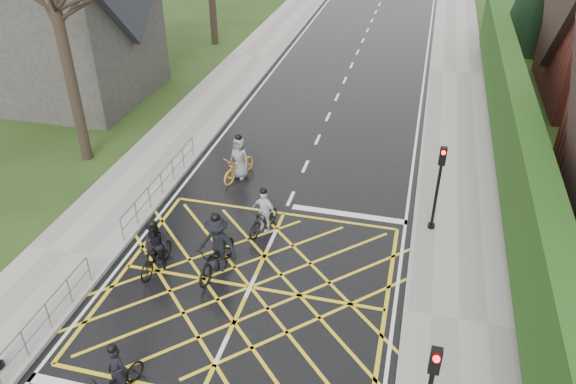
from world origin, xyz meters
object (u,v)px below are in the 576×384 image
at_px(cyclist_mid, 217,250).
at_px(cyclist_lead, 239,163).
at_px(cyclist_back, 156,251).
at_px(cyclist_front, 264,216).
at_px(cyclist_rear, 117,380).

distance_m(cyclist_mid, cyclist_lead, 5.64).
height_order(cyclist_back, cyclist_lead, cyclist_lead).
height_order(cyclist_mid, cyclist_front, cyclist_mid).
height_order(cyclist_front, cyclist_lead, cyclist_lead).
bearing_deg(cyclist_lead, cyclist_mid, -61.47).
height_order(cyclist_back, cyclist_front, cyclist_back).
height_order(cyclist_rear, cyclist_lead, cyclist_lead).
xyz_separation_m(cyclist_rear, cyclist_lead, (-0.43, 10.43, 0.12)).
distance_m(cyclist_back, cyclist_lead, 5.95).
xyz_separation_m(cyclist_front, cyclist_lead, (-1.91, 3.18, 0.03)).
height_order(cyclist_mid, cyclist_lead, cyclist_mid).
bearing_deg(cyclist_front, cyclist_rear, -83.74).
bearing_deg(cyclist_back, cyclist_rear, -70.32).
height_order(cyclist_rear, cyclist_mid, cyclist_mid).
xyz_separation_m(cyclist_mid, cyclist_front, (0.77, 2.34, -0.15)).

